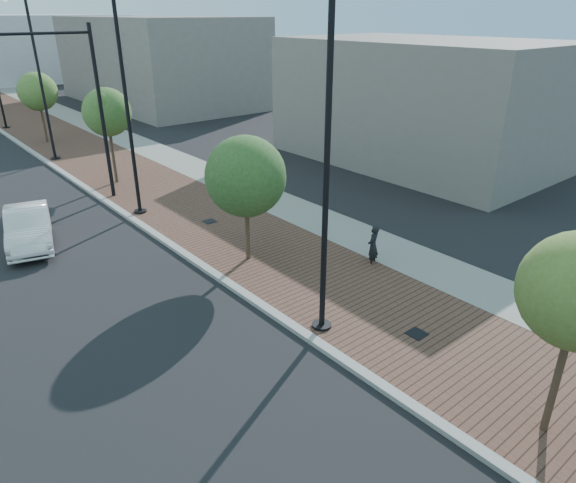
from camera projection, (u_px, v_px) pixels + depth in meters
sidewalk at (70, 136)px, 37.50m from camera, size 7.00×140.00×0.12m
concrete_strip at (106, 131)px, 39.08m from camera, size 2.40×140.00×0.13m
curb at (19, 143)px, 35.46m from camera, size 0.30×140.00×0.14m
white_sedan at (28, 227)px, 19.98m from camera, size 2.62×4.70×1.47m
pedestrian at (373, 246)px, 18.26m from camera, size 0.66×0.54×1.55m
streetlight_1 at (323, 188)px, 12.97m from camera, size 1.44×0.56×9.21m
streetlight_2 at (127, 106)px, 21.24m from camera, size 1.72×0.56×9.28m
streetlight_3 at (40, 88)px, 29.78m from camera, size 1.44×0.56×9.21m
traffic_mast at (79, 96)px, 22.75m from camera, size 5.09×0.20×8.00m
tree_1 at (246, 176)px, 17.62m from camera, size 2.82×2.82×4.66m
tree_2 at (108, 112)px, 25.80m from camera, size 2.46×2.42×5.00m
tree_3 at (38, 92)px, 34.32m from camera, size 2.56×2.54×4.79m
commercial_block_ne at (158, 61)px, 50.18m from camera, size 12.00×22.00×8.00m
commercial_block_e at (421, 102)px, 30.54m from camera, size 10.00×16.00×7.00m
utility_cover_1 at (417, 334)px, 14.41m from camera, size 0.50×0.50×0.02m
utility_cover_2 at (209, 221)px, 22.12m from camera, size 0.50×0.50×0.02m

